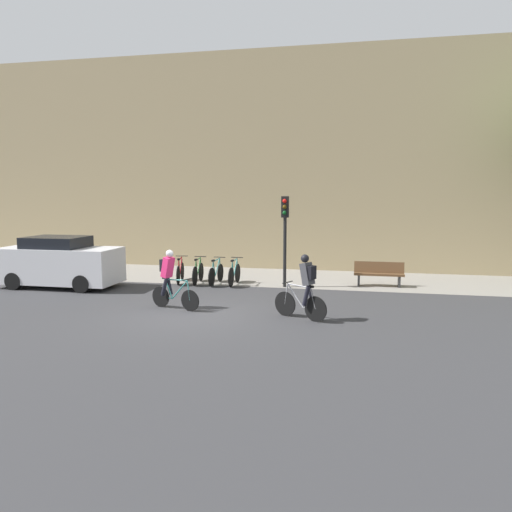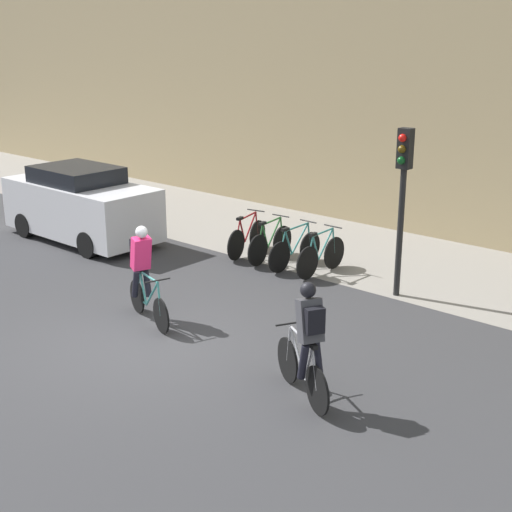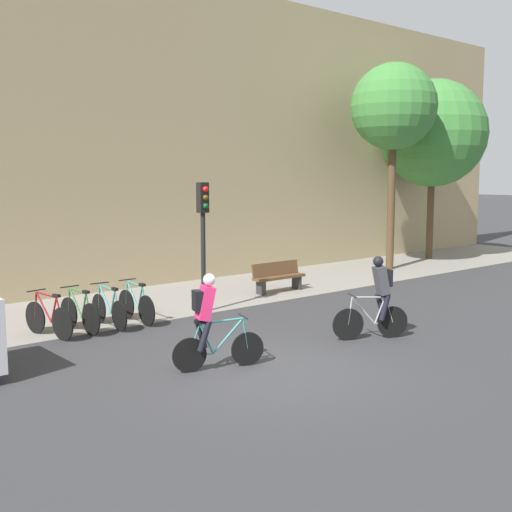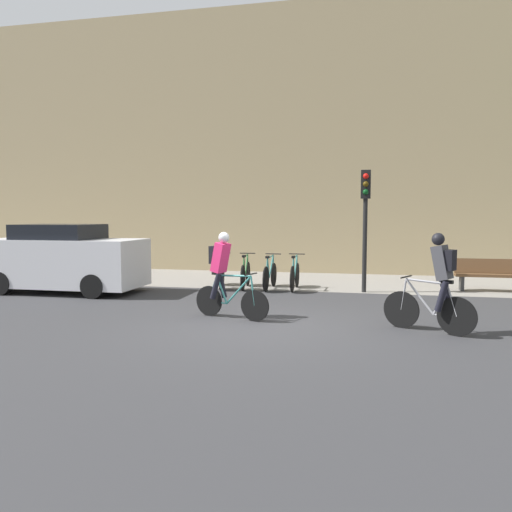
# 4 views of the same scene
# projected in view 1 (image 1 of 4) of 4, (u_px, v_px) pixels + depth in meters

# --- Properties ---
(ground) EXTENTS (200.00, 200.00, 0.00)m
(ground) POSITION_uv_depth(u_px,v_px,m) (190.00, 315.00, 14.07)
(ground) COLOR #333335
(kerb_strip) EXTENTS (44.00, 4.50, 0.01)m
(kerb_strip) POSITION_uv_depth(u_px,v_px,m) (245.00, 276.00, 20.62)
(kerb_strip) COLOR gray
(kerb_strip) RESTS_ON ground
(building_facade) EXTENTS (44.00, 0.60, 9.67)m
(building_facade) POSITION_uv_depth(u_px,v_px,m) (257.00, 162.00, 22.49)
(building_facade) COLOR tan
(building_facade) RESTS_ON ground
(cyclist_pink) EXTENTS (1.66, 0.65, 1.75)m
(cyclist_pink) POSITION_uv_depth(u_px,v_px,m) (170.00, 277.00, 14.74)
(cyclist_pink) COLOR black
(cyclist_pink) RESTS_ON ground
(cyclist_grey) EXTENTS (1.52, 0.82, 1.78)m
(cyclist_grey) POSITION_uv_depth(u_px,v_px,m) (305.00, 285.00, 13.40)
(cyclist_grey) COLOR black
(cyclist_grey) RESTS_ON ground
(parked_bike_0) EXTENTS (0.50, 1.69, 0.99)m
(parked_bike_0) POSITION_uv_depth(u_px,v_px,m) (180.00, 272.00, 19.10)
(parked_bike_0) COLOR black
(parked_bike_0) RESTS_ON ground
(parked_bike_1) EXTENTS (0.46, 1.68, 0.99)m
(parked_bike_1) POSITION_uv_depth(u_px,v_px,m) (198.00, 272.00, 18.96)
(parked_bike_1) COLOR black
(parked_bike_1) RESTS_ON ground
(parked_bike_2) EXTENTS (0.46, 1.76, 0.98)m
(parked_bike_2) POSITION_uv_depth(u_px,v_px,m) (216.00, 273.00, 18.81)
(parked_bike_2) COLOR black
(parked_bike_2) RESTS_ON ground
(parked_bike_3) EXTENTS (0.46, 1.68, 0.99)m
(parked_bike_3) POSITION_uv_depth(u_px,v_px,m) (234.00, 274.00, 18.66)
(parked_bike_3) COLOR black
(parked_bike_3) RESTS_ON ground
(traffic_light_pole) EXTENTS (0.26, 0.30, 3.30)m
(traffic_light_pole) POSITION_uv_depth(u_px,v_px,m) (285.00, 224.00, 17.95)
(traffic_light_pole) COLOR black
(traffic_light_pole) RESTS_ON ground
(bench) EXTENTS (1.81, 0.44, 0.89)m
(bench) POSITION_uv_depth(u_px,v_px,m) (379.00, 273.00, 18.36)
(bench) COLOR brown
(bench) RESTS_ON ground
(parked_car) EXTENTS (4.30, 1.84, 1.85)m
(parked_car) POSITION_uv_depth(u_px,v_px,m) (60.00, 263.00, 18.14)
(parked_car) COLOR silver
(parked_car) RESTS_ON ground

